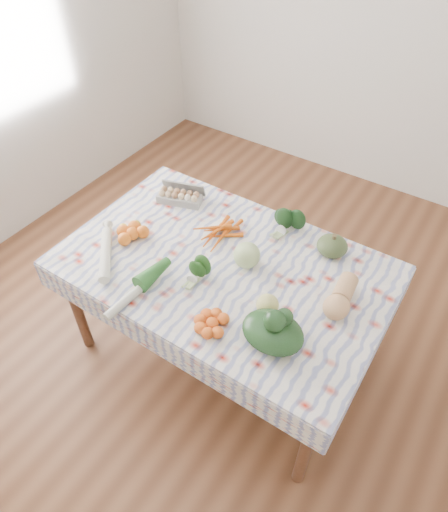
{
  "coord_description": "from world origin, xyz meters",
  "views": [
    {
      "loc": [
        0.91,
        -1.37,
        2.43
      ],
      "look_at": [
        0.0,
        0.0,
        0.82
      ],
      "focal_mm": 32.0,
      "sensor_mm": 36.0,
      "label": 1
    }
  ],
  "objects": [
    {
      "name": "carrot_bunch",
      "position": [
        -0.13,
        0.18,
        0.78
      ],
      "size": [
        0.3,
        0.29,
        0.04
      ],
      "primitive_type": "cube",
      "rotation": [
        0.0,
        0.0,
        -0.39
      ],
      "color": "#DD5C0F",
      "rests_on": "tablecloth"
    },
    {
      "name": "orange_cluster",
      "position": [
        -0.52,
        -0.11,
        0.8
      ],
      "size": [
        0.3,
        0.3,
        0.07
      ],
      "primitive_type": "cube",
      "rotation": [
        0.0,
        0.0,
        -0.41
      ],
      "color": "orange",
      "rests_on": "tablecloth"
    },
    {
      "name": "spinach_bag",
      "position": [
        0.44,
        -0.28,
        0.82
      ],
      "size": [
        0.34,
        0.31,
        0.12
      ],
      "primitive_type": "ellipsoid",
      "rotation": [
        0.0,
        0.0,
        0.39
      ],
      "color": "#163216",
      "rests_on": "tablecloth"
    },
    {
      "name": "egg_carton",
      "position": [
        -0.5,
        0.29,
        0.8
      ],
      "size": [
        0.28,
        0.18,
        0.07
      ],
      "primitive_type": "cube",
      "rotation": [
        0.0,
        0.0,
        0.31
      ],
      "color": "#999995",
      "rests_on": "tablecloth"
    },
    {
      "name": "leek",
      "position": [
        -0.24,
        -0.39,
        0.78
      ],
      "size": [
        0.07,
        0.42,
        0.05
      ],
      "primitive_type": "cylinder",
      "rotation": [
        1.57,
        0.0,
        -0.06
      ],
      "color": "beige",
      "rests_on": "tablecloth"
    },
    {
      "name": "daikon",
      "position": [
        -0.53,
        -0.3,
        0.79
      ],
      "size": [
        0.3,
        0.33,
        0.06
      ],
      "primitive_type": "cylinder",
      "rotation": [
        1.57,
        0.0,
        0.72
      ],
      "color": "silver",
      "rests_on": "tablecloth"
    },
    {
      "name": "wall_back",
      "position": [
        0.0,
        2.25,
        1.4
      ],
      "size": [
        4.0,
        0.04,
        2.8
      ],
      "primitive_type": "cube",
      "color": "silver",
      "rests_on": "ground"
    },
    {
      "name": "broccoli",
      "position": [
        -0.06,
        -0.16,
        0.81
      ],
      "size": [
        0.16,
        0.16,
        0.1
      ],
      "primitive_type": "ellipsoid",
      "rotation": [
        0.0,
        0.0,
        0.2
      ],
      "color": "#1E4E16",
      "rests_on": "tablecloth"
    },
    {
      "name": "kale_bunch",
      "position": [
        0.14,
        0.4,
        0.83
      ],
      "size": [
        0.17,
        0.15,
        0.13
      ],
      "primitive_type": "ellipsoid",
      "rotation": [
        0.0,
        0.0,
        -0.14
      ],
      "color": "#133413",
      "rests_on": "tablecloth"
    },
    {
      "name": "tablecloth",
      "position": [
        0.0,
        0.0,
        0.76
      ],
      "size": [
        1.66,
        1.06,
        0.01
      ],
      "primitive_type": "cube",
      "color": "white",
      "rests_on": "dining_table"
    },
    {
      "name": "dining_table",
      "position": [
        0.0,
        0.0,
        0.68
      ],
      "size": [
        1.6,
        1.0,
        0.75
      ],
      "color": "brown",
      "rests_on": "ground"
    },
    {
      "name": "ground",
      "position": [
        0.0,
        0.0,
        0.0
      ],
      "size": [
        4.5,
        4.5,
        0.0
      ],
      "primitive_type": "plane",
      "color": "brown",
      "rests_on": "ground"
    },
    {
      "name": "mandarin_cluster",
      "position": [
        0.17,
        -0.36,
        0.79
      ],
      "size": [
        0.24,
        0.24,
        0.06
      ],
      "primitive_type": "cube",
      "rotation": [
        0.0,
        0.0,
        0.26
      ],
      "color": "orange",
      "rests_on": "tablecloth"
    },
    {
      "name": "kabocha_squash",
      "position": [
        0.42,
        0.38,
        0.81
      ],
      "size": [
        0.2,
        0.2,
        0.11
      ],
      "primitive_type": "ellipsoid",
      "rotation": [
        0.0,
        0.0,
        0.25
      ],
      "color": "#41532C",
      "rests_on": "tablecloth"
    },
    {
      "name": "grapefruit",
      "position": [
        0.34,
        -0.15,
        0.81
      ],
      "size": [
        0.12,
        0.12,
        0.1
      ],
      "primitive_type": "sphere",
      "rotation": [
        0.0,
        0.0,
        -0.15
      ],
      "color": "#C9C66A",
      "rests_on": "tablecloth"
    },
    {
      "name": "cabbage",
      "position": [
        0.1,
        0.06,
        0.83
      ],
      "size": [
        0.14,
        0.14,
        0.14
      ],
      "primitive_type": "sphere",
      "rotation": [
        0.0,
        0.0,
        0.03
      ],
      "color": "#ADCA81",
      "rests_on": "tablecloth"
    },
    {
      "name": "butternut_squash",
      "position": [
        0.6,
        0.08,
        0.82
      ],
      "size": [
        0.15,
        0.27,
        0.12
      ],
      "primitive_type": "ellipsoid",
      "rotation": [
        0.0,
        0.0,
        0.09
      ],
      "color": "tan",
      "rests_on": "tablecloth"
    }
  ]
}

